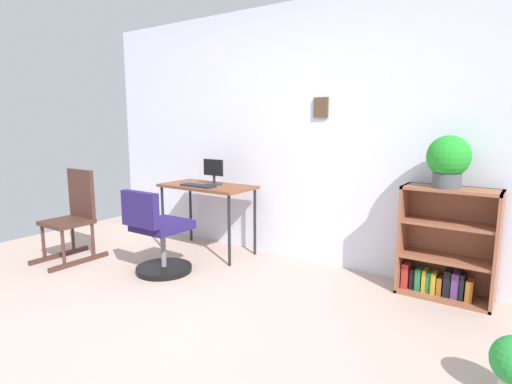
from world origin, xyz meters
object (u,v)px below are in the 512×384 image
at_px(office_chair, 158,238).
at_px(bookshelf_low, 447,249).
at_px(desk, 207,191).
at_px(monitor, 214,172).
at_px(potted_plant_on_shelf, 448,159).
at_px(rocking_chair, 74,215).
at_px(keyboard, 198,186).

distance_m(office_chair, bookshelf_low, 2.48).
bearing_deg(desk, bookshelf_low, 5.33).
xyz_separation_m(monitor, potted_plant_on_shelf, (2.27, 0.10, 0.24)).
xyz_separation_m(office_chair, potted_plant_on_shelf, (2.25, 0.92, 0.77)).
bearing_deg(rocking_chair, keyboard, 39.85).
bearing_deg(rocking_chair, monitor, 44.78).
bearing_deg(monitor, rocking_chair, -135.22).
relative_size(rocking_chair, potted_plant_on_shelf, 2.27).
relative_size(keyboard, bookshelf_low, 0.44).
bearing_deg(monitor, office_chair, -88.89).
bearing_deg(potted_plant_on_shelf, monitor, -177.45).
relative_size(office_chair, bookshelf_low, 0.90).
xyz_separation_m(desk, potted_plant_on_shelf, (2.31, 0.16, 0.44)).
relative_size(office_chair, rocking_chair, 0.87).
height_order(desk, keyboard, keyboard).
relative_size(bookshelf_low, potted_plant_on_shelf, 2.21).
relative_size(office_chair, potted_plant_on_shelf, 1.98).
relative_size(desk, potted_plant_on_shelf, 2.49).
height_order(desk, monitor, monitor).
bearing_deg(potted_plant_on_shelf, rocking_chair, -161.34).
xyz_separation_m(desk, keyboard, (-0.01, -0.14, 0.08)).
bearing_deg(rocking_chair, bookshelf_low, 19.37).
xyz_separation_m(office_chair, rocking_chair, (-1.03, -0.19, 0.12)).
xyz_separation_m(rocking_chair, potted_plant_on_shelf, (3.28, 1.11, 0.65)).
bearing_deg(rocking_chair, potted_plant_on_shelf, 18.66).
relative_size(desk, monitor, 3.74).
height_order(monitor, potted_plant_on_shelf, potted_plant_on_shelf).
xyz_separation_m(monitor, bookshelf_low, (2.30, 0.16, -0.48)).
relative_size(monitor, rocking_chair, 0.29).
height_order(desk, rocking_chair, rocking_chair).
distance_m(monitor, rocking_chair, 1.49).
height_order(keyboard, office_chair, office_chair).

